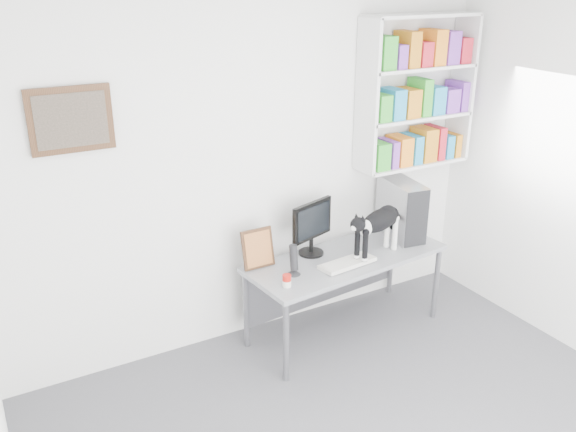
{
  "coord_description": "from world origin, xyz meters",
  "views": [
    {
      "loc": [
        -1.96,
        -1.98,
        2.76
      ],
      "look_at": [
        0.02,
        1.53,
        1.15
      ],
      "focal_mm": 38.0,
      "sensor_mm": 36.0,
      "label": 1
    }
  ],
  "objects": [
    {
      "name": "speaker",
      "position": [
        0.05,
        1.51,
        0.8
      ],
      "size": [
        0.11,
        0.11,
        0.24
      ],
      "primitive_type": "cylinder",
      "rotation": [
        0.0,
        0.0,
        -0.06
      ],
      "color": "black",
      "rests_on": "desk"
    },
    {
      "name": "cat",
      "position": [
        0.79,
        1.47,
        0.88
      ],
      "size": [
        0.66,
        0.36,
        0.4
      ],
      "primitive_type": null,
      "rotation": [
        0.0,
        0.0,
        0.3
      ],
      "color": "black",
      "rests_on": "desk"
    },
    {
      "name": "leaning_print",
      "position": [
        -0.12,
        1.76,
        0.84
      ],
      "size": [
        0.25,
        0.1,
        0.31
      ],
      "primitive_type": "cube",
      "rotation": [
        0.0,
        0.0,
        0.02
      ],
      "color": "#452A16",
      "rests_on": "desk"
    },
    {
      "name": "bookshelf",
      "position": [
        1.4,
        1.85,
        1.85
      ],
      "size": [
        1.03,
        0.28,
        1.24
      ],
      "primitive_type": "cube",
      "color": "silver",
      "rests_on": "room"
    },
    {
      "name": "keyboard",
      "position": [
        0.49,
        1.44,
        0.7
      ],
      "size": [
        0.47,
        0.22,
        0.03
      ],
      "primitive_type": "cube",
      "rotation": [
        0.0,
        0.0,
        0.11
      ],
      "color": "beige",
      "rests_on": "desk"
    },
    {
      "name": "pc_tower",
      "position": [
        1.19,
        1.69,
        0.92
      ],
      "size": [
        0.28,
        0.51,
        0.48
      ],
      "primitive_type": "cube",
      "rotation": [
        0.0,
        0.0,
        -0.14
      ],
      "color": "#A9AAAE",
      "rests_on": "desk"
    },
    {
      "name": "wall_art",
      "position": [
        -1.3,
        1.97,
        1.9
      ],
      "size": [
        0.52,
        0.04,
        0.42
      ],
      "primitive_type": "cube",
      "color": "#452A16",
      "rests_on": "room"
    },
    {
      "name": "desk",
      "position": [
        0.57,
        1.57,
        0.34
      ],
      "size": [
        1.69,
        0.79,
        0.68
      ],
      "primitive_type": "cube",
      "rotation": [
        0.0,
        0.0,
        0.1
      ],
      "color": "gray",
      "rests_on": "room"
    },
    {
      "name": "monitor",
      "position": [
        0.35,
        1.75,
        0.9
      ],
      "size": [
        0.46,
        0.32,
        0.45
      ],
      "primitive_type": "cube",
      "rotation": [
        0.0,
        0.0,
        0.31
      ],
      "color": "black",
      "rests_on": "desk"
    },
    {
      "name": "room",
      "position": [
        0.0,
        0.0,
        1.35
      ],
      "size": [
        4.01,
        4.01,
        2.7
      ],
      "color": "#4E4E53",
      "rests_on": "ground"
    },
    {
      "name": "soup_can",
      "position": [
        -0.08,
        1.37,
        0.73
      ],
      "size": [
        0.07,
        0.07,
        0.09
      ],
      "primitive_type": "cylinder",
      "rotation": [
        0.0,
        0.0,
        0.22
      ],
      "color": "#B6170F",
      "rests_on": "desk"
    }
  ]
}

